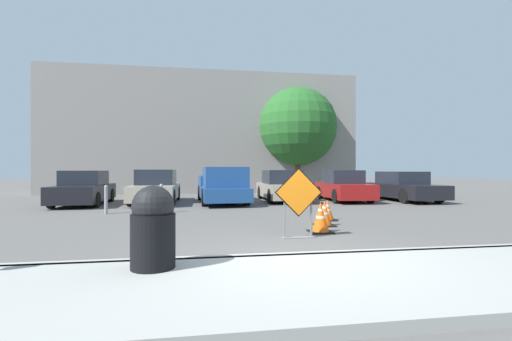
{
  "coord_description": "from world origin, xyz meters",
  "views": [
    {
      "loc": [
        -1.4,
        -5.27,
        1.46
      ],
      "look_at": [
        0.81,
        8.92,
        1.46
      ],
      "focal_mm": 24.0,
      "sensor_mm": 36.0,
      "label": 1
    }
  ],
  "objects": [
    {
      "name": "ground_plane",
      "position": [
        0.0,
        10.0,
        0.0
      ],
      "size": [
        96.0,
        96.0,
        0.0
      ],
      "primitive_type": "plane",
      "color": "#565451"
    },
    {
      "name": "sidewalk_strip",
      "position": [
        0.0,
        -1.25,
        0.07
      ],
      "size": [
        29.48,
        2.5,
        0.14
      ],
      "color": "#999993",
      "rests_on": "ground_plane"
    },
    {
      "name": "curb_lip",
      "position": [
        0.0,
        0.0,
        0.07
      ],
      "size": [
        29.48,
        0.2,
        0.14
      ],
      "color": "#999993",
      "rests_on": "ground_plane"
    },
    {
      "name": "road_closed_sign",
      "position": [
        0.64,
        1.85,
        0.84
      ],
      "size": [
        1.05,
        0.2,
        1.51
      ],
      "color": "black",
      "rests_on": "ground_plane"
    },
    {
      "name": "traffic_cone_nearest",
      "position": [
        1.34,
        2.44,
        0.35
      ],
      "size": [
        0.54,
        0.54,
        0.72
      ],
      "color": "black",
      "rests_on": "ground_plane"
    },
    {
      "name": "traffic_cone_second",
      "position": [
        1.77,
        3.33,
        0.32
      ],
      "size": [
        0.5,
        0.5,
        0.66
      ],
      "color": "black",
      "rests_on": "ground_plane"
    },
    {
      "name": "traffic_cone_third",
      "position": [
        2.2,
        4.28,
        0.28
      ],
      "size": [
        0.48,
        0.48,
        0.59
      ],
      "color": "black",
      "rests_on": "ground_plane"
    },
    {
      "name": "parked_car_nearest",
      "position": [
        -6.39,
        10.2,
        0.66
      ],
      "size": [
        1.93,
        4.13,
        1.45
      ],
      "rotation": [
        0.0,
        0.0,
        3.18
      ],
      "color": "black",
      "rests_on": "ground_plane"
    },
    {
      "name": "parked_car_second",
      "position": [
        -3.47,
        10.64,
        0.69
      ],
      "size": [
        1.87,
        4.55,
        1.5
      ],
      "rotation": [
        0.0,
        0.0,
        3.14
      ],
      "color": "#A39984",
      "rests_on": "ground_plane"
    },
    {
      "name": "pickup_truck",
      "position": [
        -0.53,
        10.04,
        0.72
      ],
      "size": [
        2.21,
        5.35,
        1.6
      ],
      "rotation": [
        0.0,
        0.0,
        3.2
      ],
      "color": "navy",
      "rests_on": "ground_plane"
    },
    {
      "name": "parked_car_third",
      "position": [
        2.37,
        10.8,
        0.67
      ],
      "size": [
        1.86,
        4.31,
        1.48
      ],
      "rotation": [
        0.0,
        0.0,
        3.15
      ],
      "color": "#A39984",
      "rests_on": "ground_plane"
    },
    {
      "name": "parked_car_fourth",
      "position": [
        5.29,
        10.32,
        0.67
      ],
      "size": [
        1.98,
        4.19,
        1.47
      ],
      "rotation": [
        0.0,
        0.0,
        3.08
      ],
      "color": "maroon",
      "rests_on": "ground_plane"
    },
    {
      "name": "parked_car_fifth",
      "position": [
        8.21,
        10.05,
        0.65
      ],
      "size": [
        1.94,
        4.64,
        1.4
      ],
      "rotation": [
        0.0,
        0.0,
        3.16
      ],
      "color": "black",
      "rests_on": "ground_plane"
    },
    {
      "name": "trash_bin",
      "position": [
        -2.07,
        -0.48,
        0.7
      ],
      "size": [
        0.59,
        0.59,
        1.12
      ],
      "color": "black",
      "rests_on": "sidewalk_strip"
    },
    {
      "name": "bollard_nearest",
      "position": [
        -2.81,
        6.83,
        0.52
      ],
      "size": [
        0.12,
        0.12,
        1.0
      ],
      "color": "gray",
      "rests_on": "ground_plane"
    },
    {
      "name": "bollard_second",
      "position": [
        -4.61,
        6.83,
        0.51
      ],
      "size": [
        0.12,
        0.12,
        0.97
      ],
      "color": "gray",
      "rests_on": "ground_plane"
    },
    {
      "name": "building_facade_backdrop",
      "position": [
        -1.27,
        18.81,
        3.91
      ],
      "size": [
        20.0,
        5.0,
        7.81
      ],
      "color": "gray",
      "rests_on": "ground_plane"
    },
    {
      "name": "street_tree_behind_lot",
      "position": [
        4.72,
        16.3,
        4.31
      ],
      "size": [
        5.06,
        5.06,
        6.85
      ],
      "color": "#513823",
      "rests_on": "ground_plane"
    }
  ]
}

